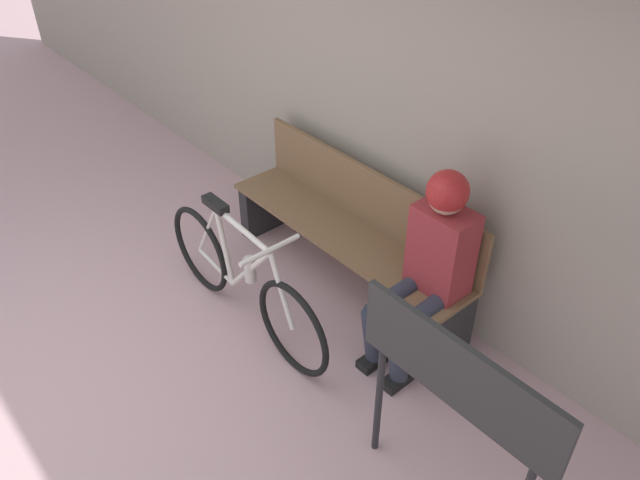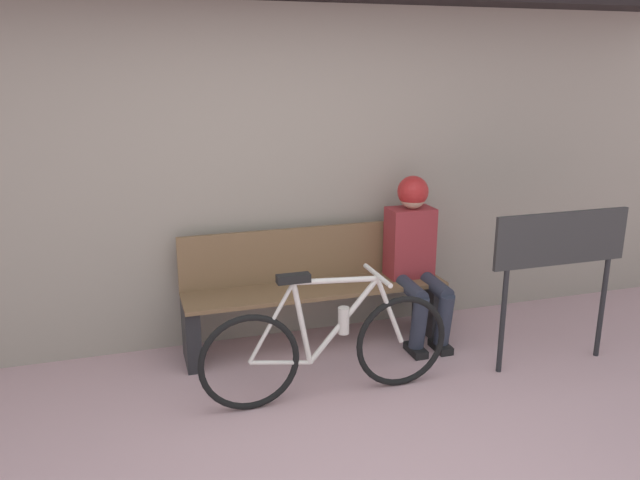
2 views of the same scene
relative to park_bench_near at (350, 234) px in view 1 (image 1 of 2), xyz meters
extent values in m
plane|color=#C69EA3|center=(-0.29, -1.99, -0.42)|extent=(24.00, 24.00, 0.00)
cube|color=#9E9384|center=(-0.29, 0.32, 1.18)|extent=(12.00, 0.12, 3.20)
cube|color=brown|center=(0.00, -0.06, 0.03)|extent=(1.92, 0.42, 0.03)
cube|color=brown|center=(0.00, 0.14, 0.24)|extent=(1.92, 0.03, 0.40)
cube|color=#232326|center=(-0.91, -0.06, -0.20)|extent=(0.10, 0.36, 0.44)
cube|color=#232326|center=(0.91, -0.06, -0.20)|extent=(0.10, 0.36, 0.44)
torus|color=black|center=(-0.64, -0.78, -0.11)|extent=(0.62, 0.04, 0.62)
torus|color=black|center=(0.35, -0.78, -0.11)|extent=(0.62, 0.04, 0.62)
cylinder|color=silver|center=(-0.10, -0.78, 0.35)|extent=(0.54, 0.03, 0.06)
cylinder|color=silver|center=(-0.05, -0.78, 0.08)|extent=(0.46, 0.03, 0.52)
cylinder|color=silver|center=(-0.31, -0.78, 0.10)|extent=(0.13, 0.03, 0.54)
cylinder|color=silver|center=(-0.45, -0.78, -0.14)|extent=(0.38, 0.03, 0.08)
cylinder|color=silver|center=(-0.50, -0.78, 0.12)|extent=(0.30, 0.02, 0.49)
cylinder|color=silver|center=(0.26, -0.78, 0.11)|extent=(0.21, 0.03, 0.46)
cube|color=black|center=(-0.36, -0.78, 0.39)|extent=(0.20, 0.07, 0.05)
cylinder|color=silver|center=(0.17, -0.78, 0.35)|extent=(0.03, 0.40, 0.03)
cylinder|color=beige|center=(-0.05, -0.78, 0.08)|extent=(0.07, 0.07, 0.17)
cylinder|color=#2D3342|center=(0.65, -0.26, 0.03)|extent=(0.11, 0.40, 0.13)
cylinder|color=#2D3342|center=(0.65, -0.42, -0.17)|extent=(0.11, 0.17, 0.41)
cube|color=black|center=(0.65, -0.39, -0.39)|extent=(0.10, 0.22, 0.06)
cylinder|color=#2D3342|center=(0.85, -0.26, 0.03)|extent=(0.11, 0.40, 0.13)
cylinder|color=#2D3342|center=(0.85, -0.42, -0.17)|extent=(0.11, 0.17, 0.41)
cube|color=black|center=(0.85, -0.39, -0.39)|extent=(0.10, 0.22, 0.06)
cube|color=maroon|center=(0.75, -0.02, 0.31)|extent=(0.34, 0.22, 0.53)
sphere|color=tan|center=(0.75, -0.04, 0.67)|extent=(0.20, 0.20, 0.20)
sphere|color=#B22323|center=(0.75, -0.04, 0.70)|extent=(0.23, 0.23, 0.23)
cylinder|color=#232326|center=(1.07, -0.81, -0.06)|extent=(0.04, 0.04, 0.73)
cube|color=#2D2D2D|center=(1.47, -0.81, 0.49)|extent=(1.01, 0.03, 0.36)
camera|label=1|loc=(2.39, -2.33, 2.42)|focal=35.00mm
camera|label=2|loc=(-1.25, -4.12, 1.60)|focal=35.00mm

